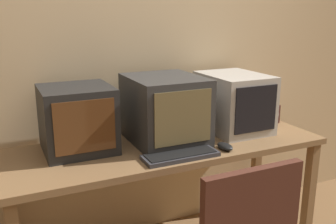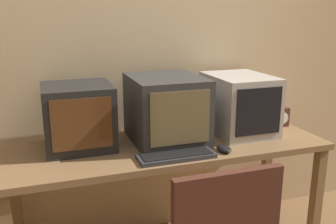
# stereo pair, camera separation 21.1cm
# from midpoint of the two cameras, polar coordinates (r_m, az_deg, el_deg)

# --- Properties ---
(wall_back) EXTENTS (8.00, 0.08, 2.60)m
(wall_back) POSITION_cam_midpoint_polar(r_m,az_deg,el_deg) (2.43, -6.75, 10.46)
(wall_back) COLOR #D1B284
(wall_back) RESTS_ON ground_plane
(desk) EXTENTS (1.83, 0.63, 0.75)m
(desk) POSITION_cam_midpoint_polar(r_m,az_deg,el_deg) (2.20, -2.77, -7.00)
(desk) COLOR olive
(desk) RESTS_ON ground_plane
(monitor_left) EXTENTS (0.37, 0.38, 0.36)m
(monitor_left) POSITION_cam_midpoint_polar(r_m,az_deg,el_deg) (2.11, -16.47, -1.05)
(monitor_left) COLOR black
(monitor_left) RESTS_ON desk
(monitor_center) EXTENTS (0.40, 0.48, 0.38)m
(monitor_center) POSITION_cam_midpoint_polar(r_m,az_deg,el_deg) (2.18, -3.25, 0.41)
(monitor_center) COLOR #333333
(monitor_center) RESTS_ON desk
(monitor_right) EXTENTS (0.35, 0.46, 0.36)m
(monitor_right) POSITION_cam_midpoint_polar(r_m,az_deg,el_deg) (2.40, 7.50, 1.45)
(monitor_right) COLOR #B7B2A8
(monitor_right) RESTS_ON desk
(keyboard_main) EXTENTS (0.41, 0.15, 0.03)m
(keyboard_main) POSITION_cam_midpoint_polar(r_m,az_deg,el_deg) (1.97, -1.18, -6.68)
(keyboard_main) COLOR #333338
(keyboard_main) RESTS_ON desk
(mouse_near_keyboard) EXTENTS (0.07, 0.12, 0.04)m
(mouse_near_keyboard) POSITION_cam_midpoint_polar(r_m,az_deg,el_deg) (2.09, 5.81, -5.28)
(mouse_near_keyboard) COLOR black
(mouse_near_keyboard) RESTS_ON desk
(desk_clock) EXTENTS (0.11, 0.07, 0.12)m
(desk_clock) POSITION_cam_midpoint_polar(r_m,az_deg,el_deg) (2.63, 13.23, -0.34)
(desk_clock) COLOR #4C231E
(desk_clock) RESTS_ON desk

